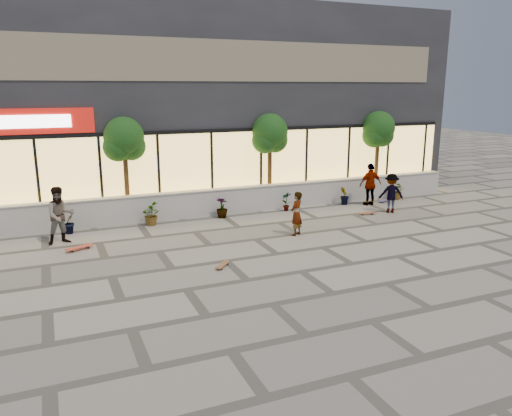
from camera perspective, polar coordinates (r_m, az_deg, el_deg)
name	(u,v)px	position (r m, az deg, el deg)	size (l,w,h in m)	color
ground	(302,272)	(13.97, 5.25, -7.25)	(80.00, 80.00, 0.00)	#9E9889
planter_wall	(220,201)	(20.00, -4.15, 0.76)	(22.00, 0.42, 1.04)	beige
retail_building	(182,103)	(24.77, -8.49, 11.82)	(24.00, 9.17, 8.50)	#25262A
shrub_b	(70,222)	(18.51, -20.53, -1.52)	(0.45, 0.36, 0.81)	#133D13
shrub_c	(150,214)	(18.80, -12.00, -0.72)	(0.73, 0.63, 0.81)	#133D13
shrub_d	(222,207)	(19.49, -3.90, 0.06)	(0.45, 0.45, 0.81)	#133D13
shrub_e	(286,201)	(20.54, 3.50, 0.77)	(0.43, 0.29, 0.81)	#133D13
shrub_f	(345,196)	(21.90, 10.09, 1.39)	(0.45, 0.36, 0.81)	#133D13
shrub_g	(397,191)	(23.51, 15.84, 1.92)	(0.73, 0.63, 0.81)	#133D13
tree_midwest	(124,142)	(19.47, -14.84, 7.34)	(1.60, 1.50, 3.92)	#4A381A
tree_mideast	(270,136)	(21.16, 1.60, 8.25)	(1.60, 1.50, 3.92)	#4A381A
tree_east	(378,131)	(23.95, 13.80, 8.50)	(1.60, 1.50, 3.92)	#4A381A
skater_center	(296,214)	(17.10, 4.65, -0.65)	(0.55, 0.36, 1.52)	white
skater_left	(60,215)	(17.28, -21.45, -0.80)	(0.91, 0.71, 1.88)	#998663
skater_right_near	(370,184)	(21.99, 12.94, 2.64)	(1.06, 0.44, 1.82)	silver
skater_right_far	(391,193)	(20.92, 15.18, 1.65)	(1.03, 0.59, 1.59)	maroon
skateboard_center	(223,265)	(14.25, -3.83, -6.49)	(0.60, 0.63, 0.08)	brown
skateboard_left	(79,247)	(16.60, -19.55, -4.27)	(0.89, 0.55, 0.10)	red
skateboard_right_near	(367,213)	(20.44, 12.59, -0.57)	(0.71, 0.28, 0.08)	brown
skateboard_right_far	(384,201)	(22.86, 14.47, 0.83)	(0.75, 0.39, 0.09)	#4D437A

